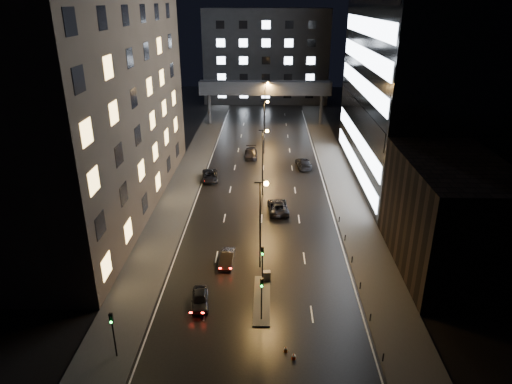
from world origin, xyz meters
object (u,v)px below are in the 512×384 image
car_away_b (227,258)px  car_away_c (210,176)px  car_away_a (200,299)px  car_away_d (251,153)px  car_toward_a (278,207)px  car_toward_b (303,163)px  utility_cabinet (266,276)px

car_away_b → car_away_c: 25.76m
car_away_a → car_away_d: bearing=78.4°
car_away_a → car_away_b: bearing=68.0°
car_away_a → car_away_d: (3.27, 44.50, 0.12)m
car_toward_a → car_toward_b: size_ratio=1.02×
utility_cabinet → car_away_b: bearing=135.7°
car_away_c → utility_cabinet: car_away_c is taller
car_away_c → car_away_d: (6.26, 11.70, 0.05)m
car_toward_a → utility_cabinet: size_ratio=5.38×
car_away_a → utility_cabinet: size_ratio=3.79×
car_away_d → car_away_b: bearing=-94.3°
car_away_d → car_toward_b: (9.34, -5.25, 0.01)m
car_away_a → car_toward_b: size_ratio=0.72×
car_away_d → car_toward_a: 23.82m
car_away_b → utility_cabinet: bearing=-34.4°
car_away_c → car_toward_b: (15.60, 6.45, 0.07)m
car_away_c → car_away_d: 13.28m
car_away_b → car_toward_b: (10.65, 31.73, 0.14)m
car_away_a → car_away_c: (-3.00, 32.80, 0.06)m
car_away_b → car_away_d: (1.31, 36.98, 0.13)m
car_away_b → car_toward_a: 14.82m
car_toward_a → utility_cabinet: car_toward_a is taller
car_away_a → car_toward_b: bearing=64.8°
car_away_a → car_away_b: (1.96, 7.52, -0.01)m
car_away_a → car_toward_b: (12.61, 39.25, 0.13)m
car_away_d → car_toward_a: size_ratio=0.97×
car_away_a → car_away_d: car_away_d is taller
car_away_c → car_toward_b: 16.89m
car_away_b → car_toward_a: size_ratio=0.71×
car_toward_a → car_away_c: bearing=-51.7°
car_toward_a → utility_cabinet: 17.03m
car_away_c → car_toward_a: (10.84, -11.67, 0.05)m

